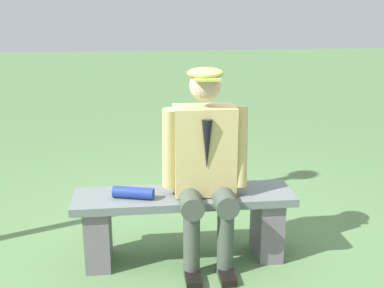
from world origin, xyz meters
The scene contains 4 objects.
ground_plane centered at (0.00, 0.00, 0.00)m, with size 30.00×30.00×0.00m, color #557B48.
bench centered at (0.00, 0.00, 0.32)m, with size 1.50×0.39×0.49m.
seated_man centered at (-0.14, 0.06, 0.74)m, with size 0.58×0.53×1.35m.
rolled_magazine centered at (0.34, 0.05, 0.53)m, with size 0.08×0.08×0.27m, color navy.
Camera 1 is at (0.30, 3.11, 1.76)m, focal length 46.13 mm.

